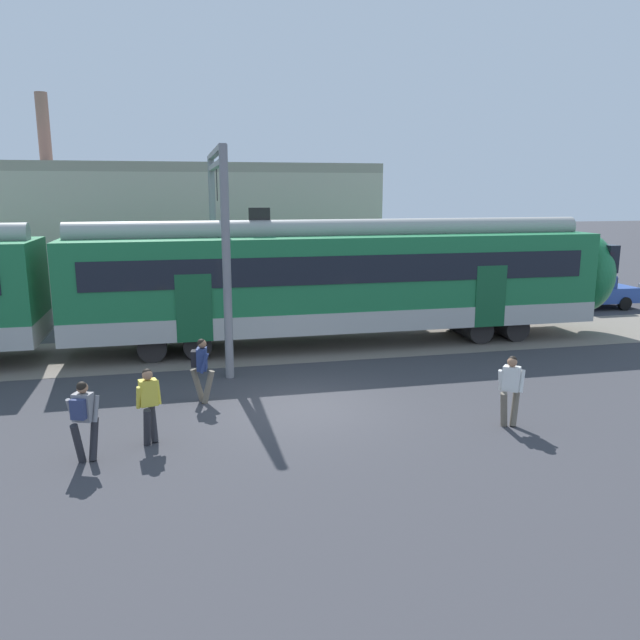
# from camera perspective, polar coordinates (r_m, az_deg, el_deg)

# --- Properties ---
(ground_plane) EXTENTS (160.00, 160.00, 0.00)m
(ground_plane) POSITION_cam_1_polar(r_m,az_deg,el_deg) (15.70, -1.71, -7.92)
(ground_plane) COLOR #38383D
(commuter_train) EXTENTS (38.05, 3.07, 4.73)m
(commuter_train) POSITION_cam_1_polar(r_m,az_deg,el_deg) (21.08, -21.34, 2.69)
(commuter_train) COLOR #B7B7B2
(commuter_train) RESTS_ON ground
(pedestrian_grey) EXTENTS (0.64, 0.58, 1.67)m
(pedestrian_grey) POSITION_cam_1_polar(r_m,az_deg,el_deg) (13.18, -20.82, -8.10)
(pedestrian_grey) COLOR #28282D
(pedestrian_grey) RESTS_ON ground
(pedestrian_yellow) EXTENTS (0.53, 0.70, 1.67)m
(pedestrian_yellow) POSITION_cam_1_polar(r_m,az_deg,el_deg) (13.68, -15.39, -7.12)
(pedestrian_yellow) COLOR #28282D
(pedestrian_yellow) RESTS_ON ground
(pedestrian_navy) EXTENTS (0.62, 0.58, 1.67)m
(pedestrian_navy) POSITION_cam_1_polar(r_m,az_deg,el_deg) (15.99, -10.81, -4.05)
(pedestrian_navy) COLOR #6B6051
(pedestrian_navy) RESTS_ON ground
(pedestrian_white) EXTENTS (0.67, 0.51, 1.67)m
(pedestrian_white) POSITION_cam_1_polar(r_m,az_deg,el_deg) (14.81, 17.08, -5.66)
(pedestrian_white) COLOR #6B6051
(pedestrian_white) RESTS_ON ground
(parked_car_blue) EXTENTS (4.00, 1.76, 1.54)m
(parked_car_blue) POSITION_cam_1_polar(r_m,az_deg,el_deg) (30.86, 23.43, 2.43)
(parked_car_blue) COLOR #284799
(parked_car_blue) RESTS_ON ground
(catenary_gantry) EXTENTS (0.24, 6.64, 6.53)m
(catenary_gantry) POSITION_cam_1_polar(r_m,az_deg,el_deg) (20.68, -9.30, 8.92)
(catenary_gantry) COLOR gray
(catenary_gantry) RESTS_ON ground
(background_building) EXTENTS (17.35, 5.00, 9.20)m
(background_building) POSITION_cam_1_polar(r_m,az_deg,el_deg) (28.65, -12.85, 7.34)
(background_building) COLOR #B2A899
(background_building) RESTS_ON ground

